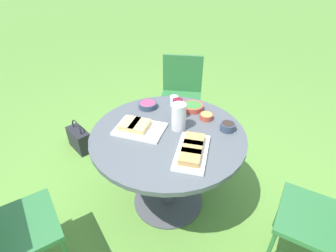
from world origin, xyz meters
name	(u,v)px	position (x,y,z in m)	size (l,w,h in m)	color
ground_plane	(168,200)	(0.00, 0.00, 0.00)	(40.00, 40.00, 0.00)	#5B8C38
dining_table	(168,148)	(0.00, 0.00, 0.59)	(1.13, 1.13, 0.73)	#4C4C51
chair_near_left	(181,91)	(0.70, -0.84, 0.52)	(0.61, 0.60, 0.89)	#2D6B38
chair_near_right	(0,227)	(0.19, 1.13, 0.52)	(0.50, 0.49, 0.89)	#2D6B38
chair_far_back	(333,217)	(-1.08, -0.35, 0.52)	(0.53, 0.55, 0.89)	#2D6B38
water_pitcher	(179,117)	(-0.01, -0.10, 0.84)	(0.11, 0.11, 0.20)	silver
wine_glass	(178,105)	(0.09, -0.18, 0.86)	(0.08, 0.08, 0.17)	silver
platter_bread_main	(137,127)	(0.18, 0.14, 0.76)	(0.43, 0.39, 0.06)	white
platter_charcuterie	(192,150)	(-0.27, 0.04, 0.76)	(0.38, 0.43, 0.06)	white
bowl_fries	(206,116)	(-0.06, -0.35, 0.76)	(0.10, 0.10, 0.04)	#B74733
bowl_salad	(193,107)	(0.11, -0.38, 0.76)	(0.17, 0.17, 0.04)	#B74733
bowl_olives	(228,126)	(-0.27, -0.35, 0.77)	(0.11, 0.11, 0.06)	#334256
bowl_dip_red	(148,105)	(0.38, -0.12, 0.76)	(0.15, 0.15, 0.05)	#334256
cup_water_near	(174,101)	(0.26, -0.31, 0.78)	(0.07, 0.07, 0.09)	silver
handbag	(79,139)	(1.18, 0.22, 0.13)	(0.30, 0.14, 0.37)	#232328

